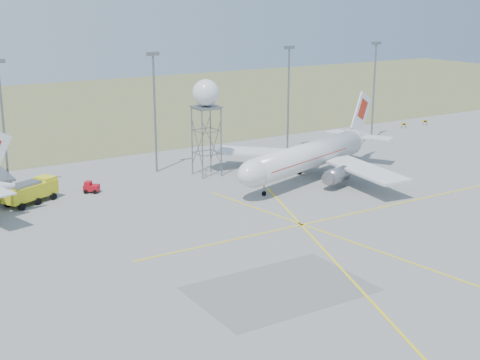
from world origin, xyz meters
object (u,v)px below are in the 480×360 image
radar_tower (206,122)px  fire_truck (32,192)px  baggage_tug (91,188)px  airliner_main (310,156)px

radar_tower → fire_truck: (-29.65, -0.28, -7.52)m
baggage_tug → radar_tower: bearing=36.4°
fire_truck → baggage_tug: (9.27, 0.60, -0.95)m
airliner_main → fire_truck: size_ratio=4.23×
fire_truck → radar_tower: bearing=-26.1°
airliner_main → fire_truck: 44.27m
radar_tower → fire_truck: size_ratio=1.85×
airliner_main → fire_truck: bearing=-33.2°
radar_tower → fire_truck: radar_tower is taller
baggage_tug → fire_truck: bearing=-138.9°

